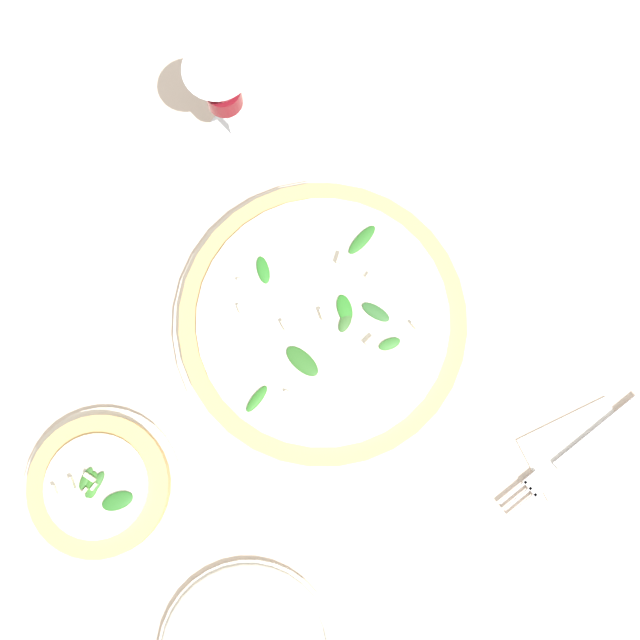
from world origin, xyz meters
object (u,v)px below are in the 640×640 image
(fork, at_px, (574,452))
(pizza_arugula_main, at_px, (320,322))
(wine_glass, at_px, (222,90))
(pizza_personal_side, at_px, (101,486))

(fork, bearing_deg, pizza_arugula_main, -64.88)
(pizza_arugula_main, bearing_deg, fork, 146.96)
(pizza_arugula_main, relative_size, wine_glass, 2.26)
(pizza_arugula_main, bearing_deg, wine_glass, -71.73)
(pizza_arugula_main, xyz_separation_m, pizza_personal_side, (0.28, 0.17, -0.00))
(wine_glass, bearing_deg, pizza_arugula_main, 108.27)
(pizza_personal_side, height_order, wine_glass, wine_glass)
(pizza_personal_side, xyz_separation_m, wine_glass, (-0.19, -0.43, 0.10))
(wine_glass, bearing_deg, pizza_personal_side, 66.52)
(pizza_arugula_main, height_order, pizza_personal_side, same)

